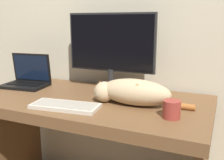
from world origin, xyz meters
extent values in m
cube|color=beige|center=(0.00, 0.78, 1.30)|extent=(6.40, 0.06, 2.60)
cube|color=brown|center=(0.00, 0.36, 0.74)|extent=(1.42, 0.72, 0.06)
cube|color=brown|center=(-0.67, 0.36, 0.35)|extent=(0.04, 0.66, 0.71)
cylinder|color=#282828|center=(0.05, 0.59, 0.78)|extent=(0.17, 0.17, 0.02)
cylinder|color=#282828|center=(0.05, 0.59, 0.85)|extent=(0.04, 0.04, 0.12)
cube|color=#282828|center=(0.05, 0.59, 1.08)|extent=(0.60, 0.02, 0.37)
cube|color=black|center=(0.05, 0.58, 1.08)|extent=(0.57, 0.01, 0.35)
cube|color=black|center=(-0.53, 0.41, 0.78)|extent=(0.32, 0.23, 0.02)
cube|color=black|center=(-0.53, 0.42, 0.79)|extent=(0.26, 0.14, 0.00)
cube|color=black|center=(-0.54, 0.50, 0.89)|extent=(0.30, 0.06, 0.20)
cube|color=black|center=(-0.54, 0.50, 0.89)|extent=(0.27, 0.05, 0.18)
cube|color=beige|center=(-0.02, 0.14, 0.78)|extent=(0.37, 0.19, 0.02)
cube|color=#ABA393|center=(-0.02, 0.14, 0.79)|extent=(0.34, 0.16, 0.00)
ellipsoid|color=#D1B284|center=(0.30, 0.34, 0.84)|extent=(0.40, 0.17, 0.14)
ellipsoid|color=#AD662D|center=(0.32, 0.34, 0.88)|extent=(0.18, 0.13, 0.06)
sphere|color=#D1B284|center=(0.12, 0.33, 0.83)|extent=(0.12, 0.12, 0.12)
cone|color=#AD662D|center=(0.10, 0.33, 0.87)|extent=(0.03, 0.03, 0.03)
cone|color=#AD662D|center=(0.15, 0.33, 0.87)|extent=(0.03, 0.03, 0.03)
cylinder|color=#AD662D|center=(0.54, 0.37, 0.78)|extent=(0.15, 0.03, 0.03)
cylinder|color=#9E382D|center=(0.52, 0.22, 0.81)|extent=(0.08, 0.08, 0.09)
camera|label=1|loc=(0.73, -0.96, 1.21)|focal=42.00mm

